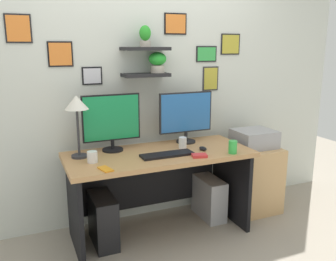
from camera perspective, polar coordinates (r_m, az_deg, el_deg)
name	(u,v)px	position (r m, az deg, el deg)	size (l,w,h in m)	color
ground_plane	(160,233)	(3.36, -1.28, -15.83)	(8.00, 8.00, 0.00)	gray
back_wall_assembly	(142,77)	(3.35, -4.19, 8.51)	(4.40, 0.24, 2.70)	silver
desk	(157,174)	(3.18, -1.70, -6.88)	(1.58, 0.68, 0.75)	tan
monitor_left	(112,121)	(3.10, -8.93, 1.53)	(0.50, 0.18, 0.49)	black
monitor_right	(186,115)	(3.33, 2.83, 2.43)	(0.52, 0.18, 0.47)	black
keyboard	(167,155)	(2.97, -0.14, -3.83)	(0.44, 0.14, 0.02)	black
computer_mouse	(203,148)	(3.14, 5.55, -2.84)	(0.06, 0.09, 0.03)	black
desk_lamp	(77,108)	(2.93, -14.24, 3.50)	(0.19, 0.19, 0.51)	#2D2D33
cell_phone	(105,169)	(2.69, -9.87, -6.03)	(0.07, 0.14, 0.01)	orange
coffee_mug	(92,157)	(2.85, -11.89, -4.11)	(0.08, 0.08, 0.09)	white
pen_cup	(183,143)	(3.17, 2.33, -1.95)	(0.07, 0.07, 0.10)	white
scissors_tray	(199,156)	(2.95, 4.99, -3.97)	(0.12, 0.08, 0.02)	red
water_cup	(233,147)	(3.07, 10.21, -2.60)	(0.07, 0.07, 0.11)	green
drawer_cabinet	(252,178)	(3.78, 13.12, -7.29)	(0.44, 0.50, 0.65)	tan
printer	(254,139)	(3.66, 13.46, -1.24)	(0.38, 0.34, 0.17)	#9E9EA3
computer_tower_left	(103,220)	(3.15, -10.24, -13.77)	(0.18, 0.40, 0.43)	black
computer_tower_right	(209,198)	(3.58, 6.49, -10.49)	(0.18, 0.40, 0.39)	#99999E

